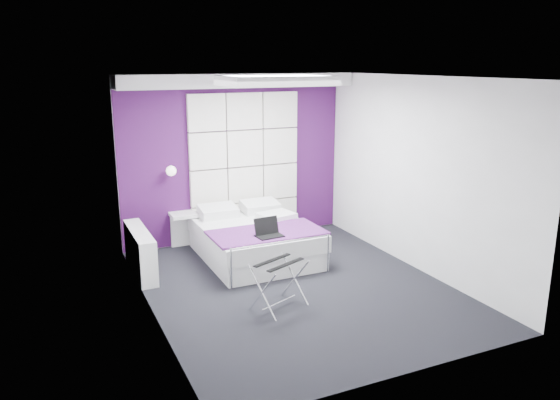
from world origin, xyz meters
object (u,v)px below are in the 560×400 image
at_px(radiator, 140,252).
at_px(laptop, 268,232).
at_px(wall_lamp, 170,170).
at_px(bed, 255,239).
at_px(luggage_rack, 279,285).
at_px(nightstand, 185,215).

height_order(radiator, laptop, laptop).
relative_size(wall_lamp, bed, 0.08).
distance_m(luggage_rack, laptop, 1.13).
bearing_deg(bed, radiator, 176.80).
bearing_deg(nightstand, luggage_rack, -80.14).
height_order(bed, nightstand, bed).
bearing_deg(nightstand, wall_lamp, 167.28).
bearing_deg(luggage_rack, wall_lamp, 81.11).
xyz_separation_m(radiator, nightstand, (0.82, 0.72, 0.24)).
bearing_deg(radiator, bed, -3.20).
relative_size(luggage_rack, laptop, 1.65).
bearing_deg(laptop, wall_lamp, 117.51).
bearing_deg(laptop, nightstand, 112.93).
height_order(nightstand, luggage_rack, same).
height_order(wall_lamp, laptop, wall_lamp).
height_order(radiator, nightstand, radiator).
height_order(nightstand, laptop, laptop).
distance_m(nightstand, laptop, 1.61).
distance_m(radiator, luggage_rack, 2.15).
relative_size(radiator, laptop, 3.47).
bearing_deg(radiator, wall_lamp, 49.90).
distance_m(radiator, nightstand, 1.11).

